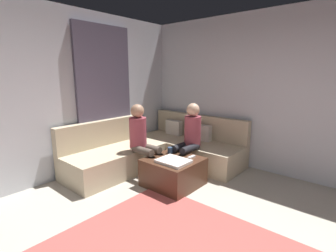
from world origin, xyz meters
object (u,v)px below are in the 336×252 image
Objects in this scene: coffee_mug at (170,150)px; ottoman at (173,172)px; person_on_couch_back at (189,136)px; game_remote at (192,157)px; sectional_couch at (158,150)px; person_on_couch_side at (142,138)px.

ottoman is at bearing -39.29° from coffee_mug.
person_on_couch_back is at bearing 69.16° from coffee_mug.
coffee_mug is at bearing 69.16° from person_on_couch_back.
person_on_couch_back reaches higher than game_remote.
person_on_couch_side is at bearing -74.72° from sectional_couch.
sectional_couch is at bearing 151.35° from coffee_mug.
person_on_couch_back is at bearing 131.64° from game_remote.
person_on_couch_back is at bearing 139.44° from person_on_couch_side.
game_remote is at bearing -14.98° from sectional_couch.
person_on_couch_back is 0.78m from person_on_couch_side.
coffee_mug reaches higher than ottoman.
ottoman is 0.63× the size of person_on_couch_side.
sectional_couch is 0.68m from person_on_couch_side.
game_remote reaches higher than ottoman.
sectional_couch is 2.12× the size of person_on_couch_back.
ottoman is 5.07× the size of game_remote.
game_remote is 0.12× the size of person_on_couch_back.
person_on_couch_side is at bearing -146.33° from coffee_mug.
coffee_mug is 0.41m from person_on_couch_back.
person_on_couch_side is (-0.51, -0.60, 0.00)m from person_on_couch_back.
coffee_mug is at bearing -28.65° from sectional_couch.
person_on_couch_back is (0.13, 0.34, 0.19)m from coffee_mug.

